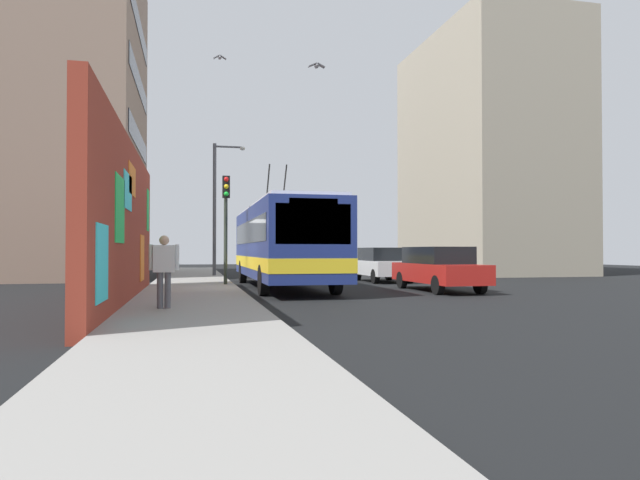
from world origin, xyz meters
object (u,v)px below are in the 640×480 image
object	(u,v)px
city_bus	(282,242)
parked_car_white	(382,264)
parked_car_red	(438,268)
street_lamp	(218,200)
pedestrian_near_wall	(164,266)
traffic_light	(226,211)

from	to	relation	value
city_bus	parked_car_white	bearing A→B (deg)	-58.32
parked_car_red	street_lamp	bearing A→B (deg)	32.77
city_bus	parked_car_white	size ratio (longest dim) A/B	2.84
parked_car_red	parked_car_white	xyz separation A→B (m)	(6.05, 0.00, -0.00)
parked_car_red	pedestrian_near_wall	xyz separation A→B (m)	(-5.65, 9.24, 0.28)
parked_car_red	traffic_light	bearing A→B (deg)	67.57
parked_car_red	parked_car_white	distance (m)	6.05
city_bus	pedestrian_near_wall	distance (m)	9.43
city_bus	parked_car_white	distance (m)	6.18
parked_car_red	street_lamp	xyz separation A→B (m)	(11.30, 7.27, 3.27)
traffic_light	street_lamp	xyz separation A→B (m)	(8.26, -0.08, 1.15)
parked_car_white	parked_car_red	bearing A→B (deg)	-180.00
parked_car_white	traffic_light	xyz separation A→B (m)	(-3.02, 7.35, 2.13)
pedestrian_near_wall	traffic_light	world-z (taller)	traffic_light
traffic_light	pedestrian_near_wall	bearing A→B (deg)	167.72
parked_car_red	city_bus	bearing A→B (deg)	61.34
parked_car_red	pedestrian_near_wall	size ratio (longest dim) A/B	2.98
parked_car_red	parked_car_white	bearing A→B (deg)	0.00
traffic_light	parked_car_red	bearing A→B (deg)	-112.43
pedestrian_near_wall	street_lamp	size ratio (longest dim) A/B	0.24
city_bus	parked_car_red	distance (m)	6.00
city_bus	parked_car_red	size ratio (longest dim) A/B	2.36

